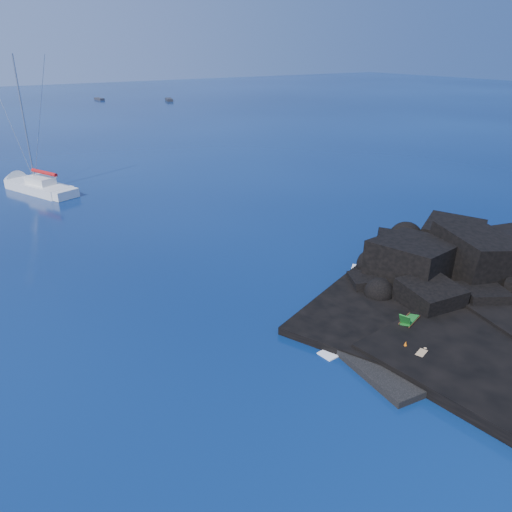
{
  "coord_description": "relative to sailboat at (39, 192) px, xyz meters",
  "views": [
    {
      "loc": [
        -14.55,
        -13.04,
        14.5
      ],
      "look_at": [
        1.48,
        11.5,
        2.0
      ],
      "focal_mm": 35.0,
      "sensor_mm": 36.0,
      "label": 1
    }
  ],
  "objects": [
    {
      "name": "distant_boat_a",
      "position": [
        33.95,
        90.03,
        0.0
      ],
      "size": [
        1.79,
        4.33,
        0.56
      ],
      "primitive_type": "cube",
      "rotation": [
        0.0,
        0.0,
        0.12
      ],
      "color": "#2B2B31",
      "rests_on": "ground"
    },
    {
      "name": "headland",
      "position": [
        18.72,
        -39.67,
        0.0
      ],
      "size": [
        24.0,
        24.0,
        3.6
      ],
      "primitive_type": null,
      "color": "black",
      "rests_on": "ground"
    },
    {
      "name": "marker_cone",
      "position": [
        8.97,
        -42.1,
        0.61
      ],
      "size": [
        0.37,
        0.37,
        0.52
      ],
      "primitive_type": "cone",
      "rotation": [
        0.0,
        0.0,
        -0.08
      ],
      "color": "#D85F0B",
      "rests_on": "beach"
    },
    {
      "name": "beach",
      "position": [
        10.22,
        -42.17,
        0.0
      ],
      "size": [
        9.08,
        6.86,
        0.7
      ],
      "primitive_type": "cube",
      "rotation": [
        0.0,
        0.0,
        -0.1
      ],
      "color": "black",
      "rests_on": "ground"
    },
    {
      "name": "sailboat",
      "position": [
        0.0,
        0.0,
        0.0
      ],
      "size": [
        7.44,
        13.2,
        13.76
      ],
      "primitive_type": null,
      "rotation": [
        0.0,
        0.0,
        0.38
      ],
      "color": "white",
      "rests_on": "ground"
    },
    {
      "name": "deck_chair",
      "position": [
        11.02,
        -40.57,
        0.9
      ],
      "size": [
        1.74,
        1.18,
        1.1
      ],
      "primitive_type": null,
      "rotation": [
        0.0,
        0.0,
        0.33
      ],
      "color": "#15621E",
      "rests_on": "beach"
    },
    {
      "name": "distant_boat_b",
      "position": [
        49.31,
        77.18,
        0.0
      ],
      "size": [
        2.89,
        5.28,
        0.67
      ],
      "primitive_type": "cube",
      "rotation": [
        0.0,
        0.0,
        -0.28
      ],
      "color": "black",
      "rests_on": "ground"
    },
    {
      "name": "surf_foam",
      "position": [
        10.72,
        -37.67,
        0.0
      ],
      "size": [
        10.0,
        8.0,
        0.06
      ],
      "primitive_type": null,
      "color": "white",
      "rests_on": "ground"
    },
    {
      "name": "sunbather",
      "position": [
        9.15,
        -42.96,
        0.53
      ],
      "size": [
        1.89,
        1.04,
        0.27
      ],
      "primitive_type": null,
      "rotation": [
        0.0,
        0.0,
        0.32
      ],
      "color": "tan",
      "rests_on": "towel"
    },
    {
      "name": "ground",
      "position": [
        5.72,
        -42.67,
        0.0
      ],
      "size": [
        400.0,
        400.0,
        0.0
      ],
      "primitive_type": "plane",
      "color": "#031135",
      "rests_on": "ground"
    },
    {
      "name": "towel",
      "position": [
        9.15,
        -42.96,
        0.38
      ],
      "size": [
        2.11,
        1.47,
        0.05
      ],
      "primitive_type": "cube",
      "rotation": [
        0.0,
        0.0,
        0.32
      ],
      "color": "white",
      "rests_on": "beach"
    }
  ]
}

